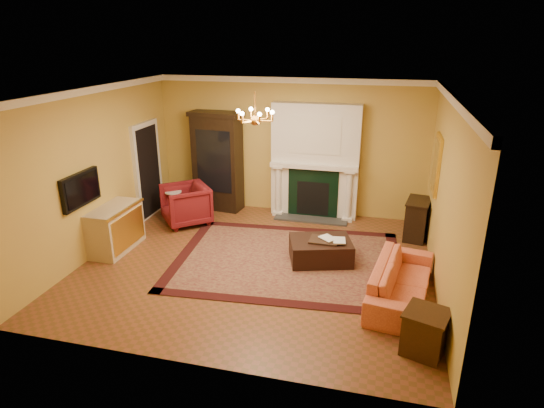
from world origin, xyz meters
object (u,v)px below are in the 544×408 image
(wingback_armchair, at_px, (186,203))
(end_table, at_px, (425,333))
(console_table, at_px, (417,220))
(leather_ottoman, at_px, (320,250))
(china_cabinet, at_px, (218,164))
(pedestal_table, at_px, (174,203))
(coral_sofa, at_px, (402,276))
(commode, at_px, (115,228))

(wingback_armchair, distance_m, end_table, 5.72)
(console_table, bearing_deg, leather_ottoman, -129.37)
(china_cabinet, distance_m, pedestal_table, 1.34)
(pedestal_table, relative_size, coral_sofa, 0.32)
(end_table, bearing_deg, pedestal_table, 145.98)
(coral_sofa, distance_m, console_table, 2.42)
(pedestal_table, bearing_deg, wingback_armchair, -25.92)
(end_table, height_order, leather_ottoman, end_table)
(console_table, bearing_deg, commode, -151.08)
(pedestal_table, height_order, end_table, pedestal_table)
(wingback_armchair, relative_size, console_table, 1.22)
(china_cabinet, relative_size, commode, 1.88)
(end_table, bearing_deg, console_table, 89.06)
(china_cabinet, distance_m, leather_ottoman, 3.55)
(china_cabinet, height_order, console_table, china_cabinet)
(china_cabinet, height_order, wingback_armchair, china_cabinet)
(pedestal_table, distance_m, console_table, 5.13)
(coral_sofa, relative_size, console_table, 2.61)
(pedestal_table, height_order, coral_sofa, coral_sofa)
(leather_ottoman, bearing_deg, wingback_armchair, 143.74)
(console_table, bearing_deg, china_cabinet, -178.72)
(leather_ottoman, bearing_deg, end_table, -69.95)
(end_table, bearing_deg, leather_ottoman, 127.05)
(pedestal_table, height_order, leather_ottoman, pedestal_table)
(china_cabinet, relative_size, end_table, 3.84)
(china_cabinet, height_order, commode, china_cabinet)
(wingback_armchair, relative_size, coral_sofa, 0.47)
(pedestal_table, xyz_separation_m, coral_sofa, (4.80, -2.17, 0.02))
(china_cabinet, xyz_separation_m, commode, (-1.11, -2.57, -0.65))
(commode, bearing_deg, console_table, 19.59)
(commode, bearing_deg, pedestal_table, 77.64)
(china_cabinet, relative_size, pedestal_table, 3.37)
(wingback_armchair, bearing_deg, coral_sofa, 25.62)
(china_cabinet, height_order, coral_sofa, china_cabinet)
(leather_ottoman, bearing_deg, console_table, 23.85)
(coral_sofa, xyz_separation_m, console_table, (0.33, 2.40, -0.01))
(wingback_armchair, height_order, console_table, wingback_armchair)
(commode, relative_size, leather_ottoman, 1.07)
(coral_sofa, distance_m, leather_ottoman, 1.67)
(end_table, bearing_deg, commode, 162.39)
(commode, xyz_separation_m, coral_sofa, (5.18, -0.48, -0.03))
(pedestal_table, height_order, console_table, console_table)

